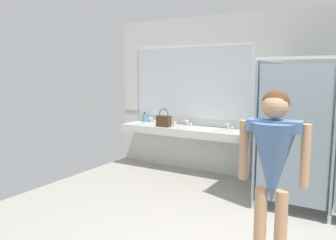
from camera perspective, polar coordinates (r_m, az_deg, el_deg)
wall_back at (r=5.93m, az=23.03°, el=3.39°), size 7.48×0.12×2.90m
wall_back_tile_band at (r=5.90m, az=22.74°, el=-0.52°), size 7.48×0.01×0.06m
vanity_counter at (r=6.42m, az=2.90°, el=-3.10°), size 2.47×0.56×0.97m
mirror_panel at (r=6.48m, az=3.79°, el=6.36°), size 2.37×0.02×1.35m
person_standing at (r=3.07m, az=17.42°, el=-6.77°), size 0.60×0.43×1.72m
handbag at (r=6.33m, az=-0.73°, el=-0.10°), size 0.26×0.14×0.35m
soap_dispenser at (r=6.94m, az=-4.02°, el=0.40°), size 0.07×0.07×0.22m
paper_cup at (r=6.34m, az=1.13°, el=-0.74°), size 0.07×0.07×0.09m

